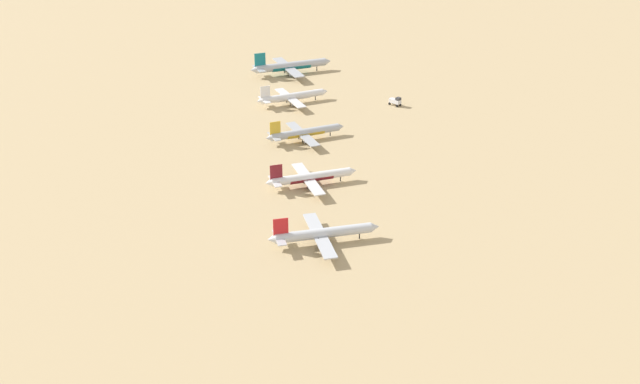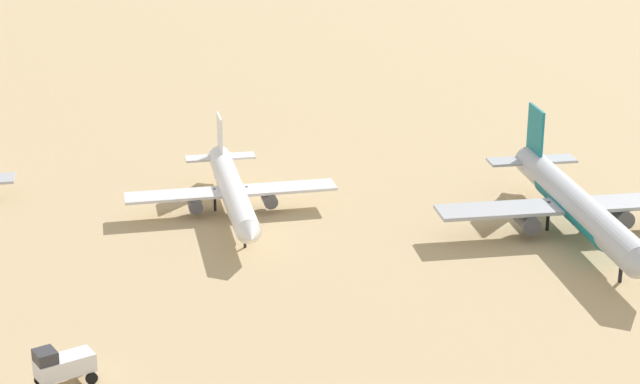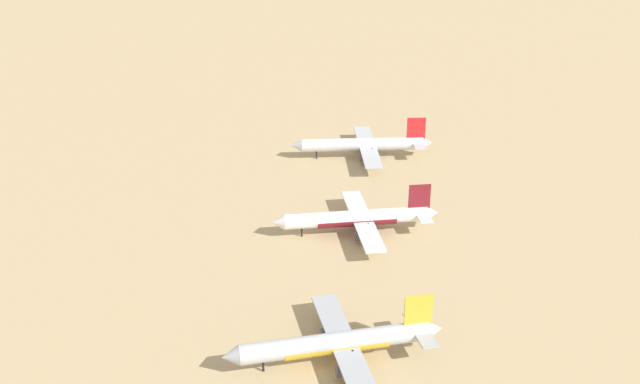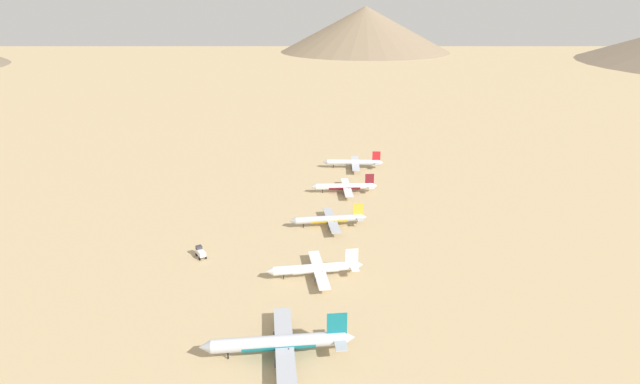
{
  "view_description": "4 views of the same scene",
  "coord_description": "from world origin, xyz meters",
  "views": [
    {
      "loc": [
        -60.36,
        -270.61,
        113.52
      ],
      "look_at": [
        -8.6,
        -53.08,
        3.26
      ],
      "focal_mm": 43.42,
      "sensor_mm": 36.0,
      "label": 1
    },
    {
      "loc": [
        131.48,
        49.6,
        50.05
      ],
      "look_at": [
        2.47,
        51.4,
        3.42
      ],
      "focal_mm": 61.81,
      "sensor_mm": 36.0,
      "label": 2
    },
    {
      "loc": [
        4.7,
        88.24,
        67.28
      ],
      "look_at": [
        -2.31,
        -50.2,
        4.6
      ],
      "focal_mm": 42.8,
      "sensor_mm": 36.0,
      "label": 3
    },
    {
      "loc": [
        -5.94,
        195.28,
        88.98
      ],
      "look_at": [
        2.35,
        -23.41,
        6.77
      ],
      "focal_mm": 29.23,
      "sensor_mm": 36.0,
      "label": 4
    }
  ],
  "objects": [
    {
      "name": "ground_plane",
      "position": [
        0.0,
        0.0,
        0.0
      ],
      "size": [
        1800.0,
        1800.0,
        0.0
      ],
      "primitive_type": "plane",
      "color": "tan"
    },
    {
      "name": "parked_jet_0",
      "position": [
        -14.26,
        -79.8,
        3.27
      ],
      "size": [
        33.55,
        27.17,
        9.7
      ],
      "color": "silver",
      "rests_on": "ground"
    },
    {
      "name": "parked_jet_1",
      "position": [
        -9.05,
        -41.11,
        3.1
      ],
      "size": [
        32.33,
        26.31,
        9.32
      ],
      "color": "white",
      "rests_on": "ground"
    },
    {
      "name": "parked_jet_2",
      "position": [
        -2.36,
        -1.35,
        3.11
      ],
      "size": [
        32.29,
        26.42,
        9.34
      ],
      "color": "#B2B7C1",
      "rests_on": "ground"
    }
  ]
}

